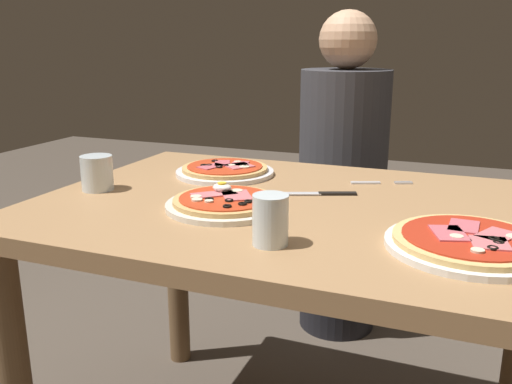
# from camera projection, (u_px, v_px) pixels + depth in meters

# --- Properties ---
(dining_table) EXTENTS (1.17, 0.83, 0.72)m
(dining_table) POSITION_uv_depth(u_px,v_px,m) (296.00, 250.00, 1.26)
(dining_table) COLOR #9E754C
(dining_table) RESTS_ON ground
(pizza_foreground) EXTENTS (0.26, 0.26, 0.05)m
(pizza_foreground) POSITION_uv_depth(u_px,v_px,m) (225.00, 203.00, 1.20)
(pizza_foreground) COLOR silver
(pizza_foreground) RESTS_ON dining_table
(pizza_across_left) EXTENTS (0.27, 0.27, 0.03)m
(pizza_across_left) POSITION_uv_depth(u_px,v_px,m) (225.00, 170.00, 1.50)
(pizza_across_left) COLOR white
(pizza_across_left) RESTS_ON dining_table
(pizza_across_right) EXTENTS (0.29, 0.29, 0.03)m
(pizza_across_right) POSITION_uv_depth(u_px,v_px,m) (470.00, 243.00, 0.96)
(pizza_across_right) COLOR white
(pizza_across_right) RESTS_ON dining_table
(water_glass_near) EXTENTS (0.07, 0.07, 0.09)m
(water_glass_near) POSITION_uv_depth(u_px,v_px,m) (270.00, 223.00, 0.97)
(water_glass_near) COLOR silver
(water_glass_near) RESTS_ON dining_table
(water_glass_far) EXTENTS (0.08, 0.08, 0.09)m
(water_glass_far) POSITION_uv_depth(u_px,v_px,m) (97.00, 175.00, 1.34)
(water_glass_far) COLOR silver
(water_glass_far) RESTS_ON dining_table
(fork) EXTENTS (0.15, 0.07, 0.00)m
(fork) POSITION_uv_depth(u_px,v_px,m) (377.00, 183.00, 1.40)
(fork) COLOR silver
(fork) RESTS_ON dining_table
(knife) EXTENTS (0.19, 0.09, 0.01)m
(knife) POSITION_uv_depth(u_px,v_px,m) (321.00, 194.00, 1.30)
(knife) COLOR silver
(knife) RESTS_ON dining_table
(diner_person) EXTENTS (0.32, 0.32, 1.18)m
(diner_person) POSITION_uv_depth(u_px,v_px,m) (342.00, 186.00, 2.02)
(diner_person) COLOR black
(diner_person) RESTS_ON ground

